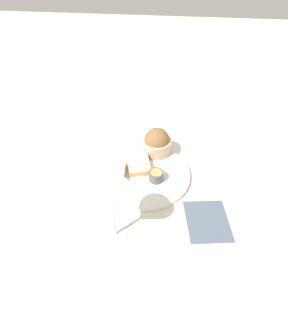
{
  "coord_description": "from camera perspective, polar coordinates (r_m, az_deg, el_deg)",
  "views": [
    {
      "loc": [
        0.6,
        0.07,
        0.6
      ],
      "look_at": [
        0.0,
        0.0,
        0.03
      ],
      "focal_mm": 28.0,
      "sensor_mm": 36.0,
      "label": 1
    }
  ],
  "objects": [
    {
      "name": "cheese_toast_near",
      "position": [
        0.82,
        -6.5,
        -1.25
      ],
      "size": [
        0.1,
        0.08,
        0.03
      ],
      "color": "tan",
      "rests_on": "dinner_plate"
    },
    {
      "name": "cheese_toast_far",
      "position": [
        0.85,
        -1.16,
        0.9
      ],
      "size": [
        0.1,
        0.09,
        0.03
      ],
      "color": "tan",
      "rests_on": "dinner_plate"
    },
    {
      "name": "wine_glass",
      "position": [
        0.61,
        -7.17,
        -7.43
      ],
      "size": [
        0.09,
        0.09,
        0.18
      ],
      "color": "silver",
      "rests_on": "ground_plane"
    },
    {
      "name": "napkin",
      "position": [
        0.75,
        13.62,
        -11.03
      ],
      "size": [
        0.15,
        0.13,
        0.01
      ],
      "color": "#4C5666",
      "rests_on": "ground_plane"
    },
    {
      "name": "ground_plane",
      "position": [
        0.85,
        -0.0,
        -1.67
      ],
      "size": [
        4.0,
        4.0,
        0.0
      ],
      "primitive_type": "plane",
      "color": "beige"
    },
    {
      "name": "sauce_ramekin",
      "position": [
        0.8,
        2.66,
        -1.63
      ],
      "size": [
        0.05,
        0.05,
        0.03
      ],
      "color": "#4C4C4C",
      "rests_on": "dinner_plate"
    },
    {
      "name": "salad_bowl",
      "position": [
        0.89,
        2.8,
        5.53
      ],
      "size": [
        0.1,
        0.1,
        0.09
      ],
      "color": "tan",
      "rests_on": "dinner_plate"
    },
    {
      "name": "dinner_plate",
      "position": [
        0.84,
        -0.0,
        -1.34
      ],
      "size": [
        0.29,
        0.29,
        0.01
      ],
      "color": "silver",
      "rests_on": "ground_plane"
    }
  ]
}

